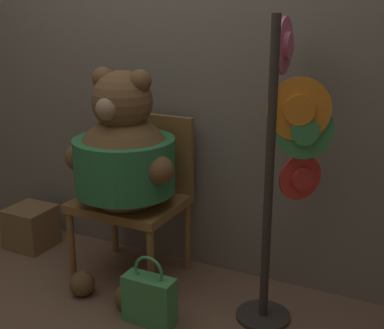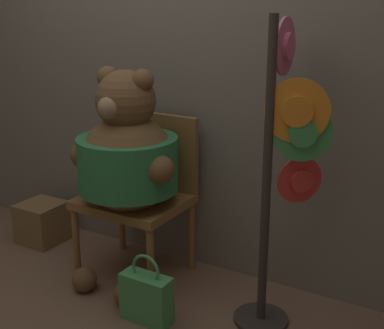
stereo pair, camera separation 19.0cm
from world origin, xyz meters
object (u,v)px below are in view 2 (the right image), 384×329
object	(u,v)px
chair	(141,187)
hat_display_rack	(284,160)
handbag_on_ground	(146,297)
teddy_bear	(127,158)

from	to	relation	value
chair	hat_display_rack	size ratio (longest dim) A/B	0.62
chair	handbag_on_ground	xyz separation A→B (m)	(0.35, -0.46, -0.39)
chair	teddy_bear	bearing A→B (deg)	-80.20
chair	handbag_on_ground	size ratio (longest dim) A/B	2.53
teddy_bear	handbag_on_ground	world-z (taller)	teddy_bear
chair	handbag_on_ground	bearing A→B (deg)	-52.73
chair	teddy_bear	xyz separation A→B (m)	(0.03, -0.16, 0.22)
chair	teddy_bear	distance (m)	0.28
hat_display_rack	handbag_on_ground	xyz separation A→B (m)	(-0.56, -0.36, -0.72)
teddy_bear	handbag_on_ground	size ratio (longest dim) A/B	3.33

